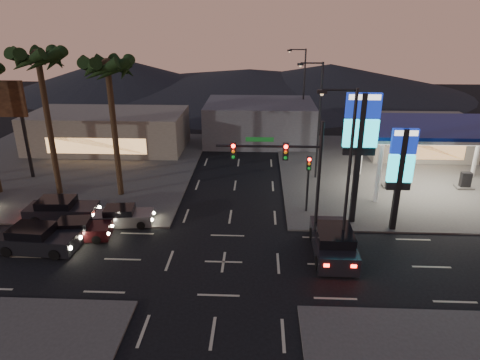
{
  "coord_description": "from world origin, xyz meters",
  "views": [
    {
      "loc": [
        1.95,
        -21.54,
        13.56
      ],
      "look_at": [
        0.72,
        5.59,
        3.0
      ],
      "focal_mm": 32.0,
      "sensor_mm": 36.0,
      "label": 1
    }
  ],
  "objects_px": {
    "pylon_sign_short": "(401,165)",
    "traffic_signal_mast": "(289,168)",
    "gas_station": "(437,129)",
    "car_lane_b_front": "(123,216)",
    "pylon_sign_tall": "(361,133)",
    "car_lane_a_mid": "(78,230)",
    "car_lane_a_front": "(37,239)",
    "suv_station": "(333,242)",
    "car_lane_b_mid": "(61,210)"
  },
  "relations": [
    {
      "from": "pylon_sign_tall",
      "to": "traffic_signal_mast",
      "type": "height_order",
      "value": "pylon_sign_tall"
    },
    {
      "from": "traffic_signal_mast",
      "to": "car_lane_b_mid",
      "type": "distance_m",
      "value": 16.48
    },
    {
      "from": "pylon_sign_short",
      "to": "pylon_sign_tall",
      "type": "bearing_deg",
      "value": 158.2
    },
    {
      "from": "pylon_sign_tall",
      "to": "pylon_sign_short",
      "type": "xyz_separation_m",
      "value": [
        2.5,
        -1.0,
        -1.74
      ]
    },
    {
      "from": "pylon_sign_tall",
      "to": "car_lane_b_mid",
      "type": "relative_size",
      "value": 1.8
    },
    {
      "from": "car_lane_a_front",
      "to": "suv_station",
      "type": "distance_m",
      "value": 17.98
    },
    {
      "from": "gas_station",
      "to": "car_lane_a_front",
      "type": "relative_size",
      "value": 2.44
    },
    {
      "from": "pylon_sign_short",
      "to": "car_lane_b_mid",
      "type": "distance_m",
      "value": 23.15
    },
    {
      "from": "gas_station",
      "to": "car_lane_a_front",
      "type": "xyz_separation_m",
      "value": [
        -27.48,
        -11.15,
        -4.34
      ]
    },
    {
      "from": "pylon_sign_short",
      "to": "suv_station",
      "type": "distance_m",
      "value": 6.79
    },
    {
      "from": "traffic_signal_mast",
      "to": "car_lane_a_mid",
      "type": "relative_size",
      "value": 1.92
    },
    {
      "from": "car_lane_a_front",
      "to": "car_lane_b_front",
      "type": "relative_size",
      "value": 1.21
    },
    {
      "from": "car_lane_a_mid",
      "to": "pylon_sign_tall",
      "type": "bearing_deg",
      "value": 9.74
    },
    {
      "from": "pylon_sign_tall",
      "to": "car_lane_b_mid",
      "type": "distance_m",
      "value": 21.09
    },
    {
      "from": "pylon_sign_short",
      "to": "traffic_signal_mast",
      "type": "height_order",
      "value": "traffic_signal_mast"
    },
    {
      "from": "car_lane_b_front",
      "to": "pylon_sign_tall",
      "type": "bearing_deg",
      "value": 3.71
    },
    {
      "from": "pylon_sign_short",
      "to": "car_lane_b_mid",
      "type": "height_order",
      "value": "pylon_sign_short"
    },
    {
      "from": "pylon_sign_tall",
      "to": "car_lane_a_front",
      "type": "distance_m",
      "value": 21.28
    },
    {
      "from": "pylon_sign_tall",
      "to": "pylon_sign_short",
      "type": "relative_size",
      "value": 1.29
    },
    {
      "from": "gas_station",
      "to": "car_lane_b_front",
      "type": "distance_m",
      "value": 24.86
    },
    {
      "from": "pylon_sign_short",
      "to": "car_lane_a_mid",
      "type": "height_order",
      "value": "pylon_sign_short"
    },
    {
      "from": "pylon_sign_short",
      "to": "gas_station",
      "type": "bearing_deg",
      "value": 56.31
    },
    {
      "from": "gas_station",
      "to": "car_lane_b_mid",
      "type": "distance_m",
      "value": 29.01
    },
    {
      "from": "gas_station",
      "to": "pylon_sign_tall",
      "type": "xyz_separation_m",
      "value": [
        -7.5,
        -6.5,
        1.31
      ]
    },
    {
      "from": "pylon_sign_tall",
      "to": "traffic_signal_mast",
      "type": "relative_size",
      "value": 1.12
    },
    {
      "from": "gas_station",
      "to": "pylon_sign_short",
      "type": "relative_size",
      "value": 1.74
    },
    {
      "from": "pylon_sign_short",
      "to": "car_lane_a_front",
      "type": "distance_m",
      "value": 23.11
    },
    {
      "from": "gas_station",
      "to": "suv_station",
      "type": "height_order",
      "value": "gas_station"
    },
    {
      "from": "pylon_sign_short",
      "to": "car_lane_a_front",
      "type": "relative_size",
      "value": 1.4
    },
    {
      "from": "pylon_sign_tall",
      "to": "car_lane_a_front",
      "type": "relative_size",
      "value": 1.8
    },
    {
      "from": "car_lane_b_mid",
      "to": "pylon_sign_short",
      "type": "bearing_deg",
      "value": -1.22
    },
    {
      "from": "traffic_signal_mast",
      "to": "car_lane_a_front",
      "type": "relative_size",
      "value": 1.6
    },
    {
      "from": "pylon_sign_tall",
      "to": "car_lane_a_mid",
      "type": "bearing_deg",
      "value": -170.26
    },
    {
      "from": "gas_station",
      "to": "car_lane_b_front",
      "type": "relative_size",
      "value": 2.95
    },
    {
      "from": "pylon_sign_tall",
      "to": "car_lane_a_front",
      "type": "bearing_deg",
      "value": -166.89
    },
    {
      "from": "traffic_signal_mast",
      "to": "car_lane_b_mid",
      "type": "height_order",
      "value": "traffic_signal_mast"
    },
    {
      "from": "car_lane_a_front",
      "to": "traffic_signal_mast",
      "type": "bearing_deg",
      "value": 4.28
    },
    {
      "from": "pylon_sign_short",
      "to": "car_lane_a_mid",
      "type": "xyz_separation_m",
      "value": [
        -20.58,
        -2.1,
        -4.04
      ]
    },
    {
      "from": "suv_station",
      "to": "car_lane_b_front",
      "type": "bearing_deg",
      "value": 166.41
    },
    {
      "from": "gas_station",
      "to": "car_lane_b_mid",
      "type": "xyz_separation_m",
      "value": [
        -27.81,
        -7.02,
        -4.34
      ]
    },
    {
      "from": "traffic_signal_mast",
      "to": "suv_station",
      "type": "height_order",
      "value": "traffic_signal_mast"
    },
    {
      "from": "pylon_sign_tall",
      "to": "gas_station",
      "type": "bearing_deg",
      "value": 40.91
    },
    {
      "from": "pylon_sign_short",
      "to": "car_lane_b_front",
      "type": "xyz_separation_m",
      "value": [
        -18.27,
        -0.02,
        -4.05
      ]
    },
    {
      "from": "car_lane_b_mid",
      "to": "suv_station",
      "type": "height_order",
      "value": "suv_station"
    },
    {
      "from": "car_lane_a_front",
      "to": "suv_station",
      "type": "xyz_separation_m",
      "value": [
        17.98,
        0.3,
        0.09
      ]
    },
    {
      "from": "gas_station",
      "to": "traffic_signal_mast",
      "type": "height_order",
      "value": "traffic_signal_mast"
    },
    {
      "from": "traffic_signal_mast",
      "to": "pylon_sign_short",
      "type": "bearing_deg",
      "value": 19.13
    },
    {
      "from": "traffic_signal_mast",
      "to": "car_lane_a_front",
      "type": "bearing_deg",
      "value": -175.72
    },
    {
      "from": "pylon_sign_tall",
      "to": "car_lane_a_mid",
      "type": "distance_m",
      "value": 19.23
    },
    {
      "from": "gas_station",
      "to": "traffic_signal_mast",
      "type": "bearing_deg",
      "value": -140.72
    }
  ]
}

